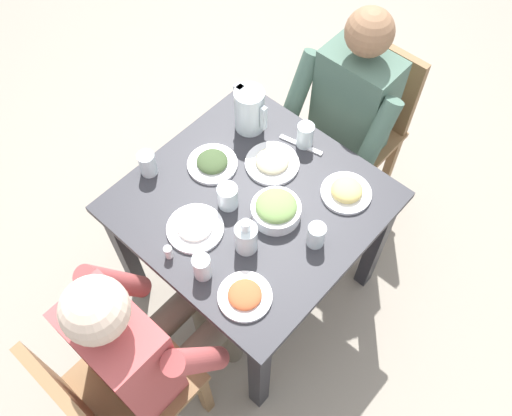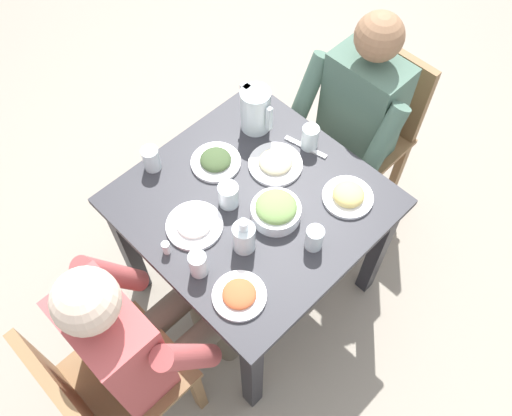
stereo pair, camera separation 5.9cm
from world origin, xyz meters
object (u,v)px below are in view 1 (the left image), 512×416
(plate_yoghurt, at_px, (195,227))
(diner_far, at_px, (339,124))
(water_glass_near_left, at_px, (228,196))
(water_glass_near_right, at_px, (316,235))
(water_glass_far_left, at_px, (305,135))
(salt_shaker, at_px, (168,252))
(dining_table, at_px, (252,218))
(water_pitcher, at_px, (250,110))
(chair_near, at_px, (112,396))
(plate_rice_curry, at_px, (245,296))
(oil_carafe, at_px, (246,239))
(plate_beans, at_px, (272,162))
(salad_bowl, at_px, (276,209))
(water_glass_by_pitcher, at_px, (202,267))
(plate_fries, at_px, (346,191))
(water_glass_far_right, at_px, (148,164))
(plate_dolmas, at_px, (212,163))
(chair_far, at_px, (362,120))
(diner_near, at_px, (149,339))

(plate_yoghurt, bearing_deg, diner_far, 87.67)
(water_glass_near_left, bearing_deg, water_glass_near_right, 14.67)
(water_glass_far_left, relative_size, salt_shaker, 1.93)
(dining_table, bearing_deg, water_pitcher, 133.47)
(chair_near, height_order, salt_shaker, chair_near)
(plate_rice_curry, distance_m, oil_carafe, 0.20)
(dining_table, height_order, diner_far, diner_far)
(plate_yoghurt, height_order, plate_beans, same)
(plate_beans, bearing_deg, diner_far, 87.18)
(water_pitcher, bearing_deg, oil_carafe, -48.88)
(salad_bowl, height_order, oil_carafe, oil_carafe)
(plate_rice_curry, bearing_deg, water_pitcher, 131.11)
(diner_far, relative_size, water_glass_by_pitcher, 11.42)
(plate_rice_curry, xyz_separation_m, water_glass_near_left, (-0.30, 0.23, 0.03))
(plate_yoghurt, xyz_separation_m, water_glass_near_right, (0.35, 0.25, 0.03))
(oil_carafe, bearing_deg, plate_fries, 73.04)
(diner_far, bearing_deg, plate_fries, -51.51)
(dining_table, xyz_separation_m, water_glass_by_pitcher, (0.08, -0.33, 0.18))
(diner_far, bearing_deg, plate_yoghurt, -92.33)
(water_glass_near_left, bearing_deg, water_glass_far_left, 86.11)
(diner_far, distance_m, salt_shaker, 0.97)
(water_glass_far_left, bearing_deg, plate_fries, -17.15)
(water_glass_near_left, relative_size, water_glass_near_right, 1.01)
(water_glass_near_left, distance_m, oil_carafe, 0.19)
(oil_carafe, bearing_deg, water_glass_by_pitcher, -102.29)
(plate_rice_curry, relative_size, plate_fries, 0.96)
(water_glass_near_left, height_order, water_glass_far_right, water_glass_far_right)
(oil_carafe, bearing_deg, plate_dolmas, 152.66)
(diner_far, height_order, plate_yoghurt, diner_far)
(chair_near, bearing_deg, dining_table, 95.15)
(chair_far, relative_size, plate_beans, 4.17)
(salad_bowl, distance_m, water_glass_near_right, 0.18)
(water_glass_far_right, height_order, salt_shaker, water_glass_far_right)
(diner_near, relative_size, plate_dolmas, 6.02)
(dining_table, bearing_deg, diner_far, 92.95)
(water_glass_near_left, relative_size, salt_shaker, 1.81)
(dining_table, xyz_separation_m, chair_near, (0.07, -0.80, -0.12))
(water_glass_near_right, bearing_deg, salt_shaker, -131.79)
(oil_carafe, bearing_deg, chair_far, 98.79)
(water_glass_near_right, bearing_deg, plate_yoghurt, -144.79)
(dining_table, height_order, diner_near, diner_near)
(plate_fries, bearing_deg, water_pitcher, 179.35)
(chair_near, relative_size, diner_near, 0.75)
(diner_near, bearing_deg, plate_dolmas, 115.41)
(water_glass_by_pitcher, relative_size, salt_shaker, 1.90)
(diner_near, height_order, plate_rice_curry, diner_near)
(water_glass_far_left, relative_size, water_glass_by_pitcher, 1.02)
(diner_near, distance_m, salad_bowl, 0.63)
(plate_rice_curry, distance_m, water_glass_near_left, 0.38)
(plate_dolmas, bearing_deg, water_glass_near_left, -27.71)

